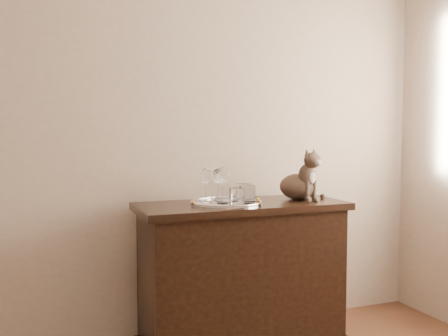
{
  "coord_description": "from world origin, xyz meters",
  "views": [
    {
      "loc": [
        -0.52,
        -0.67,
        1.25
      ],
      "look_at": [
        0.5,
        1.95,
        1.05
      ],
      "focal_mm": 40.0,
      "sensor_mm": 36.0,
      "label": 1
    }
  ],
  "objects_px": {
    "tumbler_b": "(237,197)",
    "tumbler_c": "(244,192)",
    "tray": "(226,203)",
    "wine_glass_d": "(222,185)",
    "tumbler_a": "(247,194)",
    "wine_glass_a": "(206,185)",
    "wine_glass_b": "(218,184)",
    "sideboard": "(241,275)",
    "cat": "(298,174)"
  },
  "relations": [
    {
      "from": "tumbler_b",
      "to": "wine_glass_a",
      "type": "bearing_deg",
      "value": 123.92
    },
    {
      "from": "wine_glass_b",
      "to": "tumbler_b",
      "type": "xyz_separation_m",
      "value": [
        0.02,
        -0.23,
        -0.05
      ]
    },
    {
      "from": "wine_glass_a",
      "to": "wine_glass_b",
      "type": "bearing_deg",
      "value": 29.62
    },
    {
      "from": "tray",
      "to": "wine_glass_d",
      "type": "relative_size",
      "value": 1.98
    },
    {
      "from": "tumbler_b",
      "to": "cat",
      "type": "xyz_separation_m",
      "value": [
        0.46,
        0.14,
        0.1
      ]
    },
    {
      "from": "tray",
      "to": "wine_glass_b",
      "type": "xyz_separation_m",
      "value": [
        -0.01,
        0.12,
        0.1
      ]
    },
    {
      "from": "wine_glass_b",
      "to": "wine_glass_a",
      "type": "bearing_deg",
      "value": -150.38
    },
    {
      "from": "tray",
      "to": "cat",
      "type": "xyz_separation_m",
      "value": [
        0.48,
        0.03,
        0.15
      ]
    },
    {
      "from": "sideboard",
      "to": "wine_glass_b",
      "type": "distance_m",
      "value": 0.54
    },
    {
      "from": "tumbler_a",
      "to": "tumbler_c",
      "type": "distance_m",
      "value": 0.1
    },
    {
      "from": "wine_glass_a",
      "to": "cat",
      "type": "bearing_deg",
      "value": -2.9
    },
    {
      "from": "wine_glass_d",
      "to": "tumbler_b",
      "type": "distance_m",
      "value": 0.12
    },
    {
      "from": "tray",
      "to": "tumbler_c",
      "type": "relative_size",
      "value": 4.03
    },
    {
      "from": "sideboard",
      "to": "tumbler_c",
      "type": "distance_m",
      "value": 0.48
    },
    {
      "from": "tumbler_a",
      "to": "tumbler_c",
      "type": "bearing_deg",
      "value": 77.32
    },
    {
      "from": "wine_glass_a",
      "to": "tumbler_c",
      "type": "relative_size",
      "value": 2.0
    },
    {
      "from": "sideboard",
      "to": "tumbler_c",
      "type": "relative_size",
      "value": 12.09
    },
    {
      "from": "wine_glass_a",
      "to": "cat",
      "type": "height_order",
      "value": "cat"
    },
    {
      "from": "sideboard",
      "to": "wine_glass_a",
      "type": "xyz_separation_m",
      "value": [
        -0.2,
        0.04,
        0.53
      ]
    },
    {
      "from": "tumbler_a",
      "to": "tumbler_b",
      "type": "distance_m",
      "value": 0.09
    },
    {
      "from": "wine_glass_b",
      "to": "tumbler_a",
      "type": "distance_m",
      "value": 0.22
    },
    {
      "from": "cat",
      "to": "wine_glass_a",
      "type": "bearing_deg",
      "value": 162.37
    },
    {
      "from": "wine_glass_a",
      "to": "tumbler_c",
      "type": "bearing_deg",
      "value": -8.74
    },
    {
      "from": "sideboard",
      "to": "tumbler_b",
      "type": "distance_m",
      "value": 0.5
    },
    {
      "from": "tumbler_a",
      "to": "tumbler_c",
      "type": "height_order",
      "value": "same"
    },
    {
      "from": "tumbler_a",
      "to": "tumbler_c",
      "type": "xyz_separation_m",
      "value": [
        0.02,
        0.1,
        -0.0
      ]
    },
    {
      "from": "wine_glass_b",
      "to": "tumbler_c",
      "type": "distance_m",
      "value": 0.16
    },
    {
      "from": "wine_glass_a",
      "to": "wine_glass_d",
      "type": "bearing_deg",
      "value": -45.4
    },
    {
      "from": "wine_glass_d",
      "to": "cat",
      "type": "distance_m",
      "value": 0.51
    },
    {
      "from": "tumbler_a",
      "to": "wine_glass_d",
      "type": "bearing_deg",
      "value": 154.7
    },
    {
      "from": "wine_glass_d",
      "to": "cat",
      "type": "bearing_deg",
      "value": 4.91
    },
    {
      "from": "wine_glass_d",
      "to": "wine_glass_a",
      "type": "bearing_deg",
      "value": 134.6
    },
    {
      "from": "tumbler_b",
      "to": "cat",
      "type": "relative_size",
      "value": 0.3
    },
    {
      "from": "sideboard",
      "to": "wine_glass_b",
      "type": "relative_size",
      "value": 6.51
    },
    {
      "from": "tumbler_a",
      "to": "tumbler_b",
      "type": "bearing_deg",
      "value": -152.17
    },
    {
      "from": "wine_glass_d",
      "to": "tumbler_a",
      "type": "xyz_separation_m",
      "value": [
        0.13,
        -0.06,
        -0.05
      ]
    },
    {
      "from": "tumbler_b",
      "to": "tumbler_c",
      "type": "distance_m",
      "value": 0.17
    },
    {
      "from": "wine_glass_b",
      "to": "wine_glass_d",
      "type": "bearing_deg",
      "value": -99.71
    },
    {
      "from": "cat",
      "to": "tray",
      "type": "bearing_deg",
      "value": 169.34
    },
    {
      "from": "sideboard",
      "to": "tray",
      "type": "relative_size",
      "value": 3.0
    },
    {
      "from": "tray",
      "to": "tumbler_c",
      "type": "xyz_separation_m",
      "value": [
        0.12,
        0.03,
        0.05
      ]
    },
    {
      "from": "cat",
      "to": "wine_glass_b",
      "type": "bearing_deg",
      "value": 155.63
    },
    {
      "from": "wine_glass_a",
      "to": "tumbler_b",
      "type": "height_order",
      "value": "wine_glass_a"
    },
    {
      "from": "wine_glass_d",
      "to": "tumbler_b",
      "type": "height_order",
      "value": "wine_glass_d"
    },
    {
      "from": "wine_glass_a",
      "to": "tumbler_a",
      "type": "distance_m",
      "value": 0.24
    },
    {
      "from": "tumbler_a",
      "to": "tumbler_b",
      "type": "relative_size",
      "value": 1.06
    },
    {
      "from": "tumbler_c",
      "to": "wine_glass_b",
      "type": "bearing_deg",
      "value": 145.66
    },
    {
      "from": "sideboard",
      "to": "tumbler_c",
      "type": "height_order",
      "value": "tumbler_c"
    },
    {
      "from": "wine_glass_d",
      "to": "cat",
      "type": "relative_size",
      "value": 0.65
    },
    {
      "from": "wine_glass_b",
      "to": "cat",
      "type": "bearing_deg",
      "value": -9.64
    }
  ]
}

